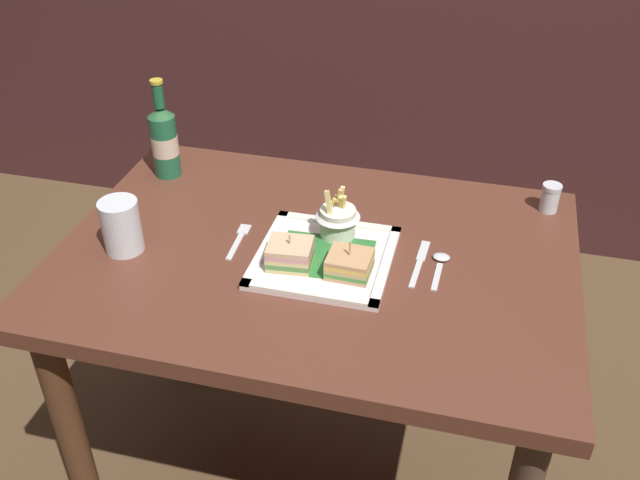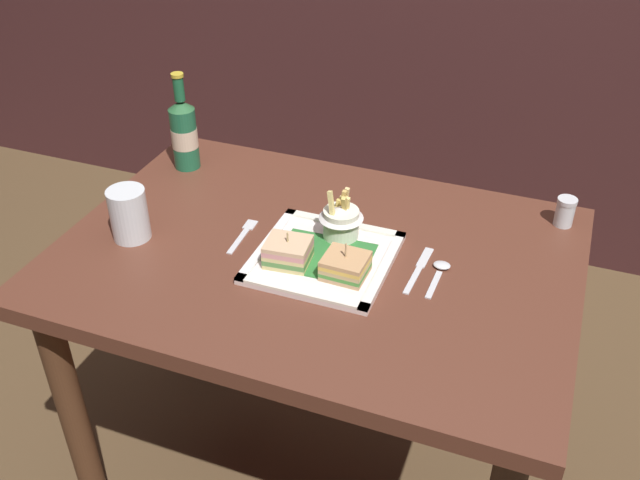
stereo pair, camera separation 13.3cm
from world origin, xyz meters
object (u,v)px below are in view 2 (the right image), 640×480
object	(u,v)px
beer_bottle	(184,133)
spoon	(440,270)
sandwich_half_left	(288,252)
fries_cup	(341,218)
water_glass	(130,218)
dining_table	(316,296)
sandwich_half_right	(345,266)
salt_shaker	(565,213)
square_plate	(324,258)
fork	(243,234)
knife	(419,268)

from	to	relation	value
beer_bottle	spoon	distance (m)	0.73
sandwich_half_left	spoon	world-z (taller)	sandwich_half_left
fries_cup	water_glass	distance (m)	0.45
dining_table	fries_cup	xyz separation A→B (m)	(0.03, 0.06, 0.17)
sandwich_half_right	salt_shaker	bearing A→B (deg)	42.74
dining_table	square_plate	world-z (taller)	square_plate
dining_table	square_plate	size ratio (longest dim) A/B	3.92
fries_cup	spoon	bearing A→B (deg)	-9.11
sandwich_half_right	salt_shaker	size ratio (longest dim) A/B	1.32
water_glass	fork	size ratio (longest dim) A/B	0.86
fries_cup	fork	xyz separation A→B (m)	(-0.20, -0.06, -0.05)
fork	knife	distance (m)	0.38
dining_table	spoon	bearing A→B (deg)	4.92
sandwich_half_left	water_glass	bearing A→B (deg)	-176.51
fries_cup	fork	size ratio (longest dim) A/B	0.87
spoon	salt_shaker	xyz separation A→B (m)	(0.21, 0.27, 0.02)
sandwich_half_right	spoon	bearing A→B (deg)	27.48
water_glass	knife	bearing A→B (deg)	9.98
fries_cup	knife	size ratio (longest dim) A/B	0.70
sandwich_half_left	spoon	bearing A→B (deg)	16.88
square_plate	sandwich_half_left	xyz separation A→B (m)	(-0.06, -0.04, 0.03)
fork	sandwich_half_left	bearing A→B (deg)	-27.20
square_plate	fries_cup	distance (m)	0.10
knife	fries_cup	bearing A→B (deg)	167.73
spoon	fries_cup	bearing A→B (deg)	170.89
water_glass	salt_shaker	world-z (taller)	water_glass
beer_bottle	water_glass	distance (m)	0.32
dining_table	water_glass	bearing A→B (deg)	-167.24
sandwich_half_right	spoon	xyz separation A→B (m)	(0.17, 0.09, -0.03)
fries_cup	spoon	xyz separation A→B (m)	(0.22, -0.04, -0.05)
beer_bottle	sandwich_half_left	bearing A→B (deg)	-36.67
sandwich_half_left	fries_cup	xyz separation A→B (m)	(0.07, 0.12, 0.02)
sandwich_half_left	salt_shaker	xyz separation A→B (m)	(0.50, 0.35, -0.01)
square_plate	salt_shaker	bearing A→B (deg)	35.08
fries_cup	water_glass	size ratio (longest dim) A/B	1.01
fries_cup	water_glass	bearing A→B (deg)	-160.93
sandwich_half_right	knife	distance (m)	0.16
square_plate	knife	size ratio (longest dim) A/B	1.66
fries_cup	salt_shaker	xyz separation A→B (m)	(0.44, 0.23, -0.03)
knife	spoon	distance (m)	0.04
dining_table	sandwich_half_right	world-z (taller)	sandwich_half_right
fries_cup	sandwich_half_left	bearing A→B (deg)	-118.86
fork	knife	size ratio (longest dim) A/B	0.81
spoon	knife	bearing A→B (deg)	-174.68
water_glass	spoon	bearing A→B (deg)	9.68
water_glass	spoon	xyz separation A→B (m)	(0.64, 0.11, -0.04)
knife	spoon	size ratio (longest dim) A/B	1.35
square_plate	sandwich_half_left	distance (m)	0.08
dining_table	beer_bottle	world-z (taller)	beer_bottle
water_glass	knife	world-z (taller)	water_glass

